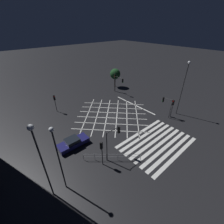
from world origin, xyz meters
The scene contains 15 objects.
ground_plane centered at (0.00, 0.00, 0.00)m, with size 200.00×200.00×0.00m, color black.
road_markings centered at (0.30, -6.33, 0.00)m, with size 15.86×21.38×0.01m.
traffic_light_ne_cross centered at (7.93, 6.68, 3.09)m, with size 0.36×3.14×4.16m.
traffic_light_ne_main centered at (8.03, 8.22, 3.21)m, with size 0.39×0.36×4.51m.
traffic_light_sw_main centered at (-6.46, -7.78, 3.29)m, with size 2.19×0.36×4.51m.
traffic_light_se_main centered at (7.71, -7.54, 2.56)m, with size 0.39×0.36×3.57m.
traffic_light_se_cross centered at (7.30, -6.51, 2.73)m, with size 0.36×1.98×3.74m.
traffic_light_sw_cross centered at (-8.35, -7.83, 2.53)m, with size 0.36×0.39×3.53m.
traffic_light_nw_cross centered at (-7.33, 8.10, 2.51)m, with size 0.36×0.39×3.51m.
street_lamp_east centered at (-13.14, -7.74, 5.08)m, with size 0.42×0.42×7.94m.
street_lamp_west centered at (9.84, -7.60, 6.32)m, with size 0.45×0.45×9.85m.
street_lamp_far centered at (-14.49, -7.62, 6.10)m, with size 0.51×0.51×8.76m.
street_tree_near centered at (10.32, 10.73, 3.48)m, with size 2.72×2.72×4.86m.
waiting_car centered at (-9.52, -2.64, 0.61)m, with size 4.39×1.77×1.30m.
pedestrian_railing centered at (-7.03, -8.18, 0.67)m, with size 5.56×4.78×1.05m.
Camera 1 is at (-15.69, -18.26, 15.16)m, focal length 24.00 mm.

